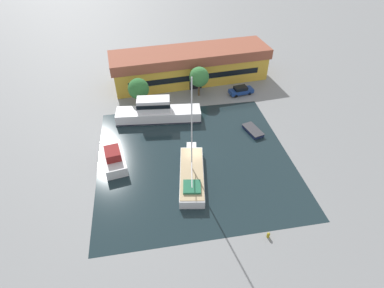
{
  "coord_description": "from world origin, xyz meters",
  "views": [
    {
      "loc": [
        -5.51,
        -30.51,
        28.41
      ],
      "look_at": [
        0.0,
        1.97,
        1.0
      ],
      "focal_mm": 28.0,
      "sensor_mm": 36.0,
      "label": 1
    }
  ],
  "objects_px": {
    "quay_tree_near_building": "(138,89)",
    "parked_car": "(241,90)",
    "sailboat_moored": "(192,174)",
    "quay_tree_by_water": "(199,77)",
    "small_dinghy": "(253,131)",
    "cabin_boat": "(114,158)",
    "motor_cruiser": "(157,112)",
    "warehouse_building": "(191,65)"
  },
  "relations": [
    {
      "from": "quay_tree_near_building",
      "to": "parked_car",
      "type": "relative_size",
      "value": 1.15
    },
    {
      "from": "sailboat_moored",
      "to": "quay_tree_by_water",
      "type": "bearing_deg",
      "value": 85.96
    },
    {
      "from": "quay_tree_near_building",
      "to": "small_dinghy",
      "type": "bearing_deg",
      "value": -30.79
    },
    {
      "from": "quay_tree_by_water",
      "to": "cabin_boat",
      "type": "relative_size",
      "value": 0.82
    },
    {
      "from": "sailboat_moored",
      "to": "cabin_boat",
      "type": "bearing_deg",
      "value": 164.64
    },
    {
      "from": "parked_car",
      "to": "cabin_boat",
      "type": "height_order",
      "value": "cabin_boat"
    },
    {
      "from": "parked_car",
      "to": "sailboat_moored",
      "type": "xyz_separation_m",
      "value": [
        -12.53,
        -19.64,
        -0.06
      ]
    },
    {
      "from": "quay_tree_by_water",
      "to": "motor_cruiser",
      "type": "height_order",
      "value": "quay_tree_by_water"
    },
    {
      "from": "cabin_boat",
      "to": "small_dinghy",
      "type": "bearing_deg",
      "value": -0.12
    },
    {
      "from": "quay_tree_near_building",
      "to": "motor_cruiser",
      "type": "distance_m",
      "value": 5.39
    },
    {
      "from": "sailboat_moored",
      "to": "warehouse_building",
      "type": "bearing_deg",
      "value": 90.0
    },
    {
      "from": "sailboat_moored",
      "to": "motor_cruiser",
      "type": "bearing_deg",
      "value": 112.24
    },
    {
      "from": "warehouse_building",
      "to": "quay_tree_by_water",
      "type": "height_order",
      "value": "warehouse_building"
    },
    {
      "from": "quay_tree_near_building",
      "to": "warehouse_building",
      "type": "bearing_deg",
      "value": 39.78
    },
    {
      "from": "warehouse_building",
      "to": "quay_tree_by_water",
      "type": "xyz_separation_m",
      "value": [
        0.51,
        -6.22,
        0.61
      ]
    },
    {
      "from": "cabin_boat",
      "to": "sailboat_moored",
      "type": "bearing_deg",
      "value": -34.25
    },
    {
      "from": "sailboat_moored",
      "to": "cabin_boat",
      "type": "xyz_separation_m",
      "value": [
        -10.01,
        4.56,
        0.23
      ]
    },
    {
      "from": "quay_tree_by_water",
      "to": "motor_cruiser",
      "type": "relative_size",
      "value": 0.39
    },
    {
      "from": "quay_tree_by_water",
      "to": "cabin_boat",
      "type": "distance_m",
      "value": 21.95
    },
    {
      "from": "small_dinghy",
      "to": "cabin_boat",
      "type": "relative_size",
      "value": 0.61
    },
    {
      "from": "warehouse_building",
      "to": "quay_tree_by_water",
      "type": "relative_size",
      "value": 5.61
    },
    {
      "from": "warehouse_building",
      "to": "quay_tree_near_building",
      "type": "bearing_deg",
      "value": -145.46
    },
    {
      "from": "motor_cruiser",
      "to": "sailboat_moored",
      "type": "bearing_deg",
      "value": -161.39
    },
    {
      "from": "quay_tree_near_building",
      "to": "small_dinghy",
      "type": "height_order",
      "value": "quay_tree_near_building"
    },
    {
      "from": "motor_cruiser",
      "to": "cabin_boat",
      "type": "height_order",
      "value": "motor_cruiser"
    },
    {
      "from": "quay_tree_by_water",
      "to": "warehouse_building",
      "type": "bearing_deg",
      "value": 94.65
    },
    {
      "from": "quay_tree_by_water",
      "to": "small_dinghy",
      "type": "relative_size",
      "value": 1.33
    },
    {
      "from": "quay_tree_near_building",
      "to": "cabin_boat",
      "type": "relative_size",
      "value": 0.8
    },
    {
      "from": "quay_tree_near_building",
      "to": "sailboat_moored",
      "type": "bearing_deg",
      "value": -71.97
    },
    {
      "from": "warehouse_building",
      "to": "quay_tree_near_building",
      "type": "distance_m",
      "value": 13.31
    },
    {
      "from": "warehouse_building",
      "to": "sailboat_moored",
      "type": "bearing_deg",
      "value": -104.36
    },
    {
      "from": "quay_tree_by_water",
      "to": "small_dinghy",
      "type": "height_order",
      "value": "quay_tree_by_water"
    },
    {
      "from": "warehouse_building",
      "to": "small_dinghy",
      "type": "bearing_deg",
      "value": -75.38
    },
    {
      "from": "sailboat_moored",
      "to": "motor_cruiser",
      "type": "xyz_separation_m",
      "value": [
        -3.28,
        14.08,
        0.69
      ]
    },
    {
      "from": "quay_tree_by_water",
      "to": "sailboat_moored",
      "type": "bearing_deg",
      "value": -103.15
    },
    {
      "from": "quay_tree_near_building",
      "to": "cabin_boat",
      "type": "height_order",
      "value": "quay_tree_near_building"
    },
    {
      "from": "parked_car",
      "to": "sailboat_moored",
      "type": "relative_size",
      "value": 0.33
    },
    {
      "from": "parked_car",
      "to": "sailboat_moored",
      "type": "height_order",
      "value": "sailboat_moored"
    },
    {
      "from": "warehouse_building",
      "to": "motor_cruiser",
      "type": "xyz_separation_m",
      "value": [
        -7.57,
        -12.66,
        -1.68
      ]
    },
    {
      "from": "cabin_boat",
      "to": "motor_cruiser",
      "type": "bearing_deg",
      "value": 44.99
    },
    {
      "from": "motor_cruiser",
      "to": "small_dinghy",
      "type": "distance_m",
      "value": 15.53
    },
    {
      "from": "parked_car",
      "to": "sailboat_moored",
      "type": "bearing_deg",
      "value": -41.99
    }
  ]
}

